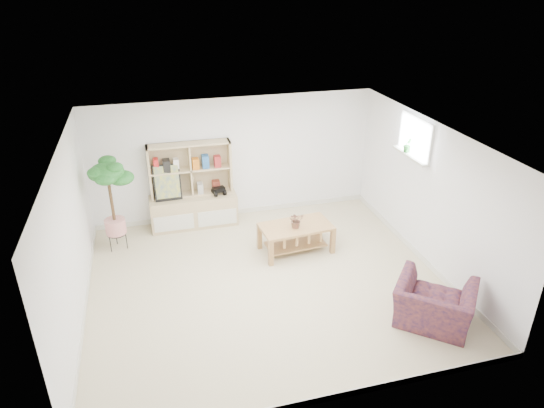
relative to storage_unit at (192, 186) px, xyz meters
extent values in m
cube|color=beige|center=(0.87, -2.24, -0.82)|extent=(5.50, 5.00, 0.01)
cube|color=white|center=(0.87, -2.24, 1.58)|extent=(5.50, 5.00, 0.01)
cube|color=white|center=(0.87, 0.26, 0.38)|extent=(5.50, 0.01, 2.40)
cube|color=white|center=(0.87, -4.74, 0.38)|extent=(5.50, 0.01, 2.40)
cube|color=white|center=(-1.88, -2.24, 0.38)|extent=(0.01, 5.00, 2.40)
cube|color=white|center=(3.62, -2.24, 0.38)|extent=(0.01, 5.00, 2.40)
cube|color=silver|center=(3.54, -1.64, 0.86)|extent=(0.14, 1.00, 0.04)
imported|color=#197723|center=(1.59, -1.50, -0.18)|extent=(0.27, 0.23, 0.28)
imported|color=#11103A|center=(2.86, -3.82, -0.44)|extent=(1.36, 1.35, 0.76)
imported|color=#105A18|center=(3.54, -1.52, 1.01)|extent=(0.16, 0.13, 0.27)
camera|label=1|loc=(-0.71, -8.48, 3.68)|focal=32.00mm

